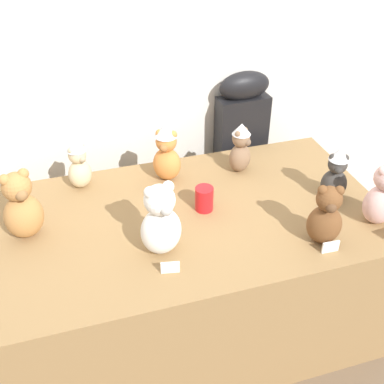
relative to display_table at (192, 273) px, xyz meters
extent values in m
plane|color=brown|center=(0.00, -0.25, -0.35)|extent=(10.00, 10.00, 0.00)
cube|color=silver|center=(0.00, 0.72, 0.95)|extent=(7.00, 0.08, 2.60)
cube|color=olive|center=(0.00, 0.00, 0.00)|extent=(1.66, 0.94, 0.70)
cube|color=black|center=(0.47, 0.60, 0.11)|extent=(0.29, 0.13, 0.93)
ellipsoid|color=black|center=(0.47, 0.60, 0.64)|extent=(0.29, 0.13, 0.15)
ellipsoid|color=beige|center=(0.73, -0.27, 0.44)|extent=(0.15, 0.13, 0.18)
sphere|color=beige|center=(0.70, -0.27, 0.61)|extent=(0.04, 0.04, 0.04)
ellipsoid|color=#383533|center=(0.64, -0.06, 0.42)|extent=(0.14, 0.14, 0.14)
sphere|color=#383533|center=(0.64, -0.06, 0.53)|extent=(0.08, 0.08, 0.08)
sphere|color=#383533|center=(0.62, -0.05, 0.56)|extent=(0.03, 0.03, 0.03)
sphere|color=#383533|center=(0.67, -0.07, 0.56)|extent=(0.03, 0.03, 0.03)
sphere|color=#32302E|center=(0.63, -0.09, 0.52)|extent=(0.04, 0.04, 0.04)
cone|color=silver|center=(0.64, -0.06, 0.58)|extent=(0.09, 0.09, 0.05)
ellipsoid|color=brown|center=(0.45, -0.31, 0.43)|extent=(0.17, 0.16, 0.17)
sphere|color=brown|center=(0.45, -0.31, 0.56)|extent=(0.10, 0.10, 0.10)
sphere|color=brown|center=(0.42, -0.30, 0.60)|extent=(0.04, 0.04, 0.04)
sphere|color=brown|center=(0.48, -0.32, 0.60)|extent=(0.04, 0.04, 0.04)
sphere|color=brown|center=(0.43, -0.35, 0.55)|extent=(0.04, 0.04, 0.04)
ellipsoid|color=white|center=(-0.18, -0.18, 0.45)|extent=(0.19, 0.17, 0.20)
sphere|color=white|center=(-0.18, -0.18, 0.60)|extent=(0.12, 0.12, 0.12)
sphere|color=white|center=(-0.21, -0.19, 0.64)|extent=(0.04, 0.04, 0.04)
sphere|color=white|center=(-0.14, -0.17, 0.64)|extent=(0.04, 0.04, 0.04)
sphere|color=#B4B3AF|center=(-0.17, -0.23, 0.58)|extent=(0.05, 0.05, 0.05)
ellipsoid|color=#D17F3D|center=(-0.03, 0.31, 0.43)|extent=(0.17, 0.16, 0.16)
sphere|color=#D17F3D|center=(-0.03, 0.31, 0.55)|extent=(0.10, 0.10, 0.10)
sphere|color=#D17F3D|center=(-0.06, 0.32, 0.59)|extent=(0.04, 0.04, 0.04)
sphere|color=#D17F3D|center=(0.00, 0.29, 0.59)|extent=(0.04, 0.04, 0.04)
sphere|color=#A06536|center=(-0.05, 0.27, 0.54)|extent=(0.04, 0.04, 0.04)
cone|color=silver|center=(-0.03, 0.31, 0.61)|extent=(0.10, 0.10, 0.06)
ellipsoid|color=#CCB78E|center=(-0.43, 0.36, 0.42)|extent=(0.14, 0.14, 0.14)
sphere|color=#CCB78E|center=(-0.43, 0.36, 0.52)|extent=(0.08, 0.08, 0.08)
sphere|color=#CCB78E|center=(-0.45, 0.35, 0.55)|extent=(0.03, 0.03, 0.03)
sphere|color=#CCB78E|center=(-0.41, 0.37, 0.55)|extent=(0.03, 0.03, 0.03)
sphere|color=#9D8E71|center=(-0.41, 0.33, 0.51)|extent=(0.03, 0.03, 0.03)
cone|color=silver|center=(-0.43, 0.36, 0.57)|extent=(0.09, 0.09, 0.05)
ellipsoid|color=#7F6047|center=(0.33, 0.27, 0.42)|extent=(0.15, 0.15, 0.14)
sphere|color=#7F6047|center=(0.33, 0.27, 0.53)|extent=(0.09, 0.09, 0.09)
sphere|color=#7F6047|center=(0.30, 0.26, 0.56)|extent=(0.03, 0.03, 0.03)
sphere|color=#7F6047|center=(0.35, 0.29, 0.56)|extent=(0.03, 0.03, 0.03)
sphere|color=brown|center=(0.35, 0.24, 0.52)|extent=(0.04, 0.04, 0.04)
cone|color=silver|center=(0.33, 0.27, 0.58)|extent=(0.09, 0.09, 0.06)
ellipsoid|color=#B27A42|center=(-0.68, 0.07, 0.45)|extent=(0.19, 0.17, 0.19)
sphere|color=#B27A42|center=(-0.68, 0.07, 0.59)|extent=(0.12, 0.12, 0.12)
sphere|color=#B27A42|center=(-0.71, 0.06, 0.63)|extent=(0.04, 0.04, 0.04)
sphere|color=#B27A42|center=(-0.64, 0.08, 0.63)|extent=(0.04, 0.04, 0.04)
sphere|color=olive|center=(-0.66, 0.02, 0.58)|extent=(0.05, 0.05, 0.05)
cylinder|color=red|center=(0.06, 0.02, 0.41)|extent=(0.08, 0.08, 0.11)
cube|color=white|center=(0.45, -0.38, 0.38)|extent=(0.07, 0.01, 0.05)
cube|color=white|center=(-0.18, -0.31, 0.38)|extent=(0.07, 0.02, 0.05)
camera|label=1|loc=(-0.47, -1.54, 1.61)|focal=44.41mm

